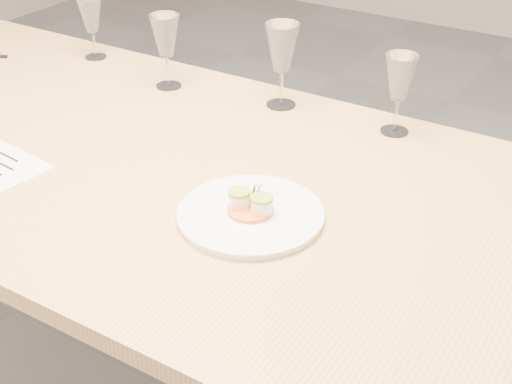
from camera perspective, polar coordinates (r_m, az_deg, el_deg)
The scene contains 6 objects.
dining_table at distance 1.65m, azimuth -7.29°, elevation 0.53°, with size 2.40×1.00×0.75m.
dinner_plate at distance 1.39m, azimuth -0.42°, elevation -1.72°, with size 0.29×0.29×0.07m.
wine_glass_0 at distance 2.20m, azimuth -13.08°, elevation 13.56°, with size 0.07×0.07×0.18m.
wine_glass_1 at distance 1.94m, azimuth -7.26°, elevation 12.19°, with size 0.08×0.08×0.20m.
wine_glass_2 at distance 1.81m, azimuth 2.10°, elevation 11.35°, with size 0.09×0.09×0.22m.
wine_glass_3 at distance 1.70m, azimuth 11.45°, elevation 8.84°, with size 0.08×0.08×0.19m.
Camera 1 is at (0.92, -1.08, 1.52)m, focal length 50.00 mm.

